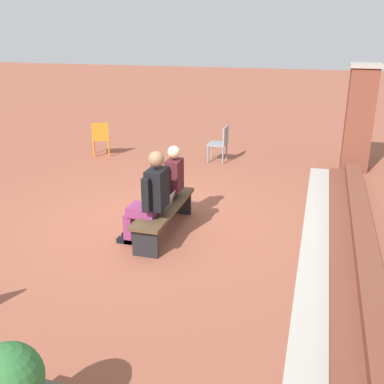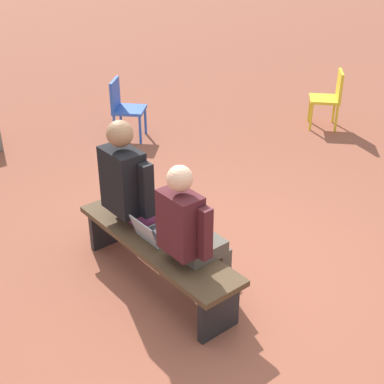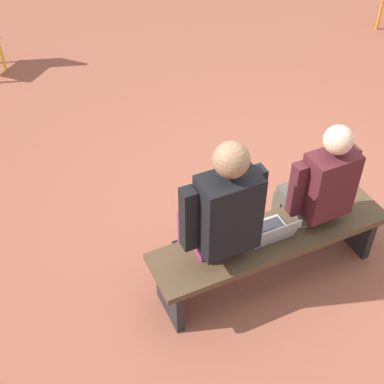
{
  "view_description": "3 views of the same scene",
  "coord_description": "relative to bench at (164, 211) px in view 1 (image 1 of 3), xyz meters",
  "views": [
    {
      "loc": [
        6.28,
        2.49,
        2.99
      ],
      "look_at": [
        0.42,
        0.81,
        0.75
      ],
      "focal_mm": 42.0,
      "sensor_mm": 36.0,
      "label": 1
    },
    {
      "loc": [
        -2.77,
        2.49,
        2.94
      ],
      "look_at": [
        0.07,
        0.16,
        0.95
      ],
      "focal_mm": 50.0,
      "sensor_mm": 36.0,
      "label": 2
    },
    {
      "loc": [
        1.96,
        2.49,
        3.22
      ],
      "look_at": [
        0.79,
        -0.02,
        0.74
      ],
      "focal_mm": 50.0,
      "sensor_mm": 36.0,
      "label": 3
    }
  ],
  "objects": [
    {
      "name": "laptop",
      "position": [
        0.02,
        0.01,
        0.15
      ],
      "size": [
        0.32,
        0.29,
        0.21
      ],
      "color": "#9EA0A5",
      "rests_on": "bench"
    },
    {
      "name": "person_student",
      "position": [
        -0.39,
        -0.06,
        0.34
      ],
      "size": [
        0.51,
        0.64,
        1.29
      ],
      "color": "#4C473D",
      "rests_on": "ground"
    },
    {
      "name": "person_adult",
      "position": [
        0.4,
        -0.07,
        0.39
      ],
      "size": [
        0.58,
        0.73,
        1.41
      ],
      "color": "#7F2D5B",
      "rests_on": "ground"
    },
    {
      "name": "brick_steps",
      "position": [
        -0.0,
        2.8,
        -0.23
      ],
      "size": [
        7.47,
        0.6,
        0.3
      ],
      "color": "brown",
      "rests_on": "ground"
    },
    {
      "name": "plastic_chair_far_right",
      "position": [
        -3.78,
        -2.98,
        0.13
      ],
      "size": [
        0.57,
        0.57,
        0.84
      ],
      "color": "orange",
      "rests_on": "ground"
    },
    {
      "name": "brick_pillar_left_of_steps",
      "position": [
        -4.31,
        2.96,
        0.8
      ],
      "size": [
        0.64,
        0.64,
        2.29
      ],
      "color": "brown",
      "rests_on": "ground"
    },
    {
      "name": "ground_plane",
      "position": [
        -0.33,
        -0.34,
        -0.35
      ],
      "size": [
        60.0,
        60.0,
        0.0
      ],
      "primitive_type": "plane",
      "color": "brown"
    },
    {
      "name": "plastic_chair_near_bench_right",
      "position": [
        -4.09,
        -0.04,
        0.13
      ],
      "size": [
        0.43,
        0.43,
        0.84
      ],
      "color": "gray",
      "rests_on": "ground"
    },
    {
      "name": "bench",
      "position": [
        0.0,
        0.0,
        0.0
      ],
      "size": [
        1.8,
        0.44,
        0.45
      ],
      "color": "#4C3823",
      "rests_on": "ground"
    },
    {
      "name": "concrete_strip",
      "position": [
        0.0,
        2.25,
        -0.35
      ],
      "size": [
        8.27,
        0.4,
        0.01
      ],
      "primitive_type": "cube",
      "color": "#A8A399",
      "rests_on": "ground"
    }
  ]
}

